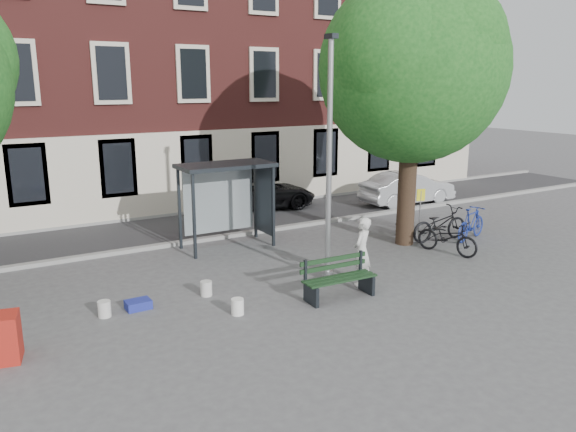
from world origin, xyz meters
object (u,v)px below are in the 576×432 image
Objects in this scene: lamppost at (329,173)px; bench at (338,280)px; bike_a at (440,224)px; bike_d at (402,217)px; bike_c at (447,237)px; car_silver at (407,188)px; bus_shelter at (236,185)px; bike_b at (471,224)px; car_dark at (260,193)px; notice_sign at (420,205)px; painter at (362,251)px.

bench is (-0.50, -1.18, -2.35)m from lamppost.
bike_a reaches higher than bike_d.
bike_d is at bearing 28.19° from lamppost.
bench is 0.96× the size of bike_c.
bike_d is at bearing 138.57° from car_silver.
bike_a is 5.67m from car_silver.
bus_shelter is 5.49m from bench.
bus_shelter reaches higher than bike_c.
lamppost is 3.46× the size of bike_d.
bike_c is (4.85, 1.22, 0.07)m from bench.
bike_b is (6.77, -3.36, -1.38)m from bus_shelter.
lamppost reaches higher than bench.
bike_a is (5.20, 1.19, -2.23)m from lamppost.
car_silver reaches higher than bench.
bike_b is 0.40× the size of car_dark.
bike_a is at bearing -26.65° from bus_shelter.
bike_b is (0.96, -0.45, -0.01)m from bike_a.
car_silver reaches higher than bike_d.
bike_b is 1.02× the size of bike_d.
notice_sign reaches higher than car_silver.
car_dark is 2.66× the size of notice_sign.
bike_a is 1.47m from bike_d.
bus_shelter is 1.54× the size of bench.
bike_a is (5.81, -2.91, -1.36)m from bus_shelter.
lamppost is 4.92m from bike_c.
bike_d is at bearing -172.58° from painter.
bus_shelter reaches higher than car_dark.
painter is at bearing 134.14° from car_silver.
notice_sign is (2.14, -6.91, 0.57)m from car_dark.
bike_d is 1.03× the size of notice_sign.
bench is at bearing -112.88° from lamppost.
bus_shelter is 1.61× the size of bike_d.
bike_a is 1.17× the size of bike_b.
bike_c is (-0.84, -1.15, -0.05)m from bike_a.
car_silver reaches higher than bike_a.
bike_c is (4.36, 0.04, -2.28)m from lamppost.
bike_b is at bearing -12.59° from notice_sign.
lamppost reaches higher than car_dark.
bus_shelter is at bearing 152.32° from car_dark.
bike_c is at bearing -159.36° from car_dark.
notice_sign reaches higher than bike_a.
bench is at bearing -6.07° from painter.
notice_sign is at bearing -154.93° from car_dark.
painter is at bearing -138.34° from notice_sign.
car_silver is 2.41× the size of notice_sign.
painter is at bearing 116.27° from bike_a.
notice_sign is at bearing 47.60° from bike_b.
bike_a reaches higher than bike_b.
painter is 0.90× the size of bike_c.
bike_c is 0.47× the size of car_silver.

